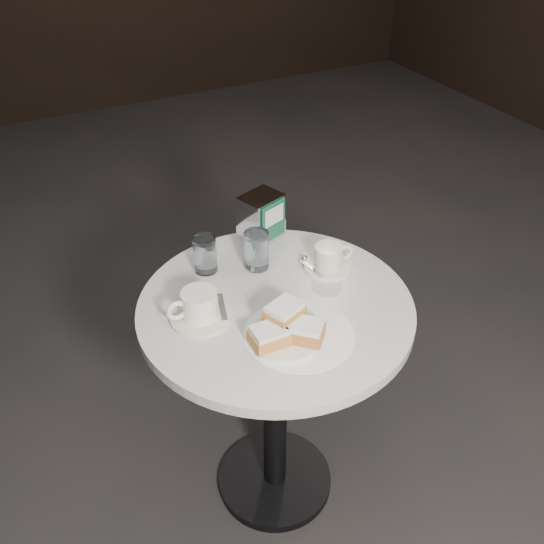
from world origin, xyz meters
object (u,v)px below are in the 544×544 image
(cafe_table, at_px, (275,360))
(beignet_plate, at_px, (286,330))
(water_glass_right, at_px, (257,251))
(napkin_dispenser, at_px, (261,217))
(water_glass_left, at_px, (205,255))
(coffee_cup_right, at_px, (329,259))
(coffee_cup_left, at_px, (199,307))

(cafe_table, xyz_separation_m, beignet_plate, (-0.04, -0.13, 0.23))
(water_glass_right, xyz_separation_m, napkin_dispenser, (0.08, 0.13, 0.01))
(water_glass_left, relative_size, water_glass_right, 0.94)
(beignet_plate, xyz_separation_m, coffee_cup_right, (0.24, 0.20, -0.00))
(water_glass_left, distance_m, napkin_dispenser, 0.22)
(water_glass_right, bearing_deg, coffee_cup_left, -148.90)
(coffee_cup_right, bearing_deg, beignet_plate, -133.64)
(coffee_cup_right, distance_m, water_glass_right, 0.20)
(coffee_cup_left, xyz_separation_m, coffee_cup_right, (0.39, 0.04, -0.00))
(water_glass_right, bearing_deg, cafe_table, -99.64)
(cafe_table, relative_size, water_glass_left, 7.26)
(water_glass_left, height_order, napkin_dispenser, napkin_dispenser)
(beignet_plate, xyz_separation_m, water_glass_left, (-0.06, 0.35, 0.02))
(water_glass_left, bearing_deg, beignet_plate, -80.22)
(water_glass_left, relative_size, napkin_dispenser, 0.74)
(coffee_cup_left, height_order, napkin_dispenser, napkin_dispenser)
(water_glass_left, height_order, water_glass_right, water_glass_right)
(beignet_plate, distance_m, coffee_cup_right, 0.31)
(cafe_table, bearing_deg, napkin_dispenser, 69.97)
(napkin_dispenser, bearing_deg, coffee_cup_left, -158.36)
(coffee_cup_right, bearing_deg, napkin_dispenser, 118.53)
(water_glass_left, distance_m, water_glass_right, 0.14)
(beignet_plate, height_order, napkin_dispenser, napkin_dispenser)
(napkin_dispenser, bearing_deg, water_glass_right, -141.09)
(coffee_cup_left, distance_m, coffee_cup_right, 0.39)
(beignet_plate, distance_m, water_glass_right, 0.30)
(coffee_cup_right, bearing_deg, water_glass_right, 157.71)
(beignet_plate, distance_m, water_glass_left, 0.35)
(cafe_table, height_order, coffee_cup_left, coffee_cup_left)
(coffee_cup_right, height_order, water_glass_left, water_glass_left)
(coffee_cup_left, bearing_deg, water_glass_left, 64.86)
(water_glass_left, bearing_deg, cafe_table, -64.81)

